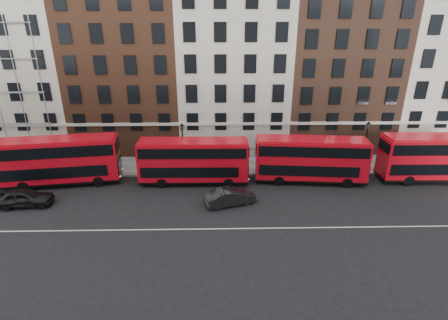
{
  "coord_description": "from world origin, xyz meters",
  "views": [
    {
      "loc": [
        -2.05,
        -25.46,
        15.8
      ],
      "look_at": [
        -1.4,
        5.0,
        3.0
      ],
      "focal_mm": 28.0,
      "sensor_mm": 36.0,
      "label": 1
    }
  ],
  "objects_px": {
    "bus_b": "(193,160)",
    "bus_d": "(438,157)",
    "car_front": "(230,197)",
    "car_rear": "(25,198)",
    "bus_a": "(58,160)",
    "bus_c": "(310,159)"
  },
  "relations": [
    {
      "from": "bus_a",
      "to": "bus_b",
      "type": "xyz_separation_m",
      "value": [
        13.16,
        0.01,
        -0.15
      ]
    },
    {
      "from": "car_rear",
      "to": "bus_d",
      "type": "bearing_deg",
      "value": -88.5
    },
    {
      "from": "bus_b",
      "to": "car_rear",
      "type": "height_order",
      "value": "bus_b"
    },
    {
      "from": "bus_b",
      "to": "bus_c",
      "type": "height_order",
      "value": "bus_c"
    },
    {
      "from": "car_rear",
      "to": "car_front",
      "type": "distance_m",
      "value": 18.17
    },
    {
      "from": "bus_a",
      "to": "car_rear",
      "type": "relative_size",
      "value": 2.47
    },
    {
      "from": "bus_c",
      "to": "car_front",
      "type": "distance_m",
      "value": 9.43
    },
    {
      "from": "bus_a",
      "to": "bus_c",
      "type": "distance_m",
      "value": 24.81
    },
    {
      "from": "bus_b",
      "to": "bus_d",
      "type": "xyz_separation_m",
      "value": [
        24.51,
        -0.0,
        0.14
      ]
    },
    {
      "from": "bus_c",
      "to": "bus_d",
      "type": "bearing_deg",
      "value": 5.11
    },
    {
      "from": "bus_d",
      "to": "car_rear",
      "type": "height_order",
      "value": "bus_d"
    },
    {
      "from": "bus_d",
      "to": "bus_b",
      "type": "bearing_deg",
      "value": -179.69
    },
    {
      "from": "bus_b",
      "to": "car_rear",
      "type": "relative_size",
      "value": 2.28
    },
    {
      "from": "bus_a",
      "to": "bus_d",
      "type": "height_order",
      "value": "bus_a"
    },
    {
      "from": "bus_b",
      "to": "car_rear",
      "type": "distance_m",
      "value": 15.36
    },
    {
      "from": "bus_a",
      "to": "car_front",
      "type": "xyz_separation_m",
      "value": [
        16.68,
        -4.45,
        -1.81
      ]
    },
    {
      "from": "bus_b",
      "to": "car_front",
      "type": "height_order",
      "value": "bus_b"
    },
    {
      "from": "car_front",
      "to": "bus_b",
      "type": "bearing_deg",
      "value": 19.78
    },
    {
      "from": "bus_c",
      "to": "bus_d",
      "type": "relative_size",
      "value": 0.98
    },
    {
      "from": "bus_c",
      "to": "bus_d",
      "type": "distance_m",
      "value": 12.86
    },
    {
      "from": "bus_b",
      "to": "bus_a",
      "type": "bearing_deg",
      "value": -179.46
    },
    {
      "from": "car_rear",
      "to": "car_front",
      "type": "relative_size",
      "value": 1.03
    }
  ]
}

